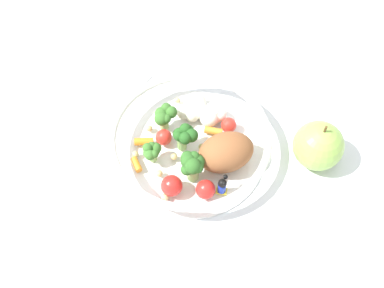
% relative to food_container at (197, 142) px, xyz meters
% --- Properties ---
extents(ground_plane, '(2.40, 2.40, 0.00)m').
position_rel_food_container_xyz_m(ground_plane, '(-0.01, -0.02, -0.03)').
color(ground_plane, white).
extents(food_container, '(0.25, 0.25, 0.07)m').
position_rel_food_container_xyz_m(food_container, '(0.00, 0.00, 0.00)').
color(food_container, white).
rests_on(food_container, ground_plane).
extents(loose_apple, '(0.08, 0.08, 0.09)m').
position_rel_food_container_xyz_m(loose_apple, '(0.12, 0.14, 0.01)').
color(loose_apple, '#8CB74C').
rests_on(loose_apple, ground_plane).
extents(folded_napkin, '(0.16, 0.16, 0.01)m').
position_rel_food_container_xyz_m(folded_napkin, '(-0.21, -0.04, -0.03)').
color(folded_napkin, white).
rests_on(folded_napkin, ground_plane).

